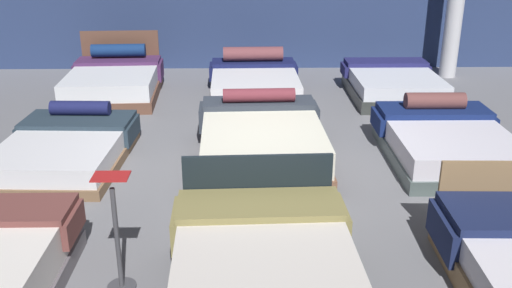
{
  "coord_description": "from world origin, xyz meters",
  "views": [
    {
      "loc": [
        -0.15,
        -6.37,
        2.82
      ],
      "look_at": [
        -0.02,
        -0.03,
        0.35
      ],
      "focal_mm": 39.83,
      "sensor_mm": 36.0,
      "label": 1
    }
  ],
  "objects_px": {
    "bed_8": "(393,85)",
    "price_sign": "(118,246)",
    "bed_4": "(262,140)",
    "bed_6": "(114,81)",
    "bed_1": "(264,273)",
    "bed_3": "(66,148)",
    "bed_7": "(255,83)",
    "bed_5": "(446,142)"
  },
  "relations": [
    {
      "from": "bed_1",
      "to": "bed_3",
      "type": "height_order",
      "value": "bed_1"
    },
    {
      "from": "bed_3",
      "to": "bed_8",
      "type": "bearing_deg",
      "value": 32.76
    },
    {
      "from": "price_sign",
      "to": "bed_3",
      "type": "bearing_deg",
      "value": 114.53
    },
    {
      "from": "bed_5",
      "to": "bed_7",
      "type": "distance_m",
      "value": 3.77
    },
    {
      "from": "bed_8",
      "to": "bed_6",
      "type": "bearing_deg",
      "value": 178.03
    },
    {
      "from": "bed_3",
      "to": "bed_7",
      "type": "bearing_deg",
      "value": 53.08
    },
    {
      "from": "bed_1",
      "to": "bed_7",
      "type": "bearing_deg",
      "value": 87.84
    },
    {
      "from": "bed_7",
      "to": "price_sign",
      "type": "xyz_separation_m",
      "value": [
        -1.2,
        -5.61,
        0.16
      ]
    },
    {
      "from": "bed_1",
      "to": "price_sign",
      "type": "bearing_deg",
      "value": 168.05
    },
    {
      "from": "bed_5",
      "to": "price_sign",
      "type": "xyz_separation_m",
      "value": [
        -3.59,
        -2.7,
        0.16
      ]
    },
    {
      "from": "bed_3",
      "to": "bed_7",
      "type": "height_order",
      "value": "bed_7"
    },
    {
      "from": "bed_3",
      "to": "bed_8",
      "type": "relative_size",
      "value": 1.09
    },
    {
      "from": "bed_6",
      "to": "price_sign",
      "type": "distance_m",
      "value": 5.77
    },
    {
      "from": "bed_4",
      "to": "bed_6",
      "type": "relative_size",
      "value": 1.03
    },
    {
      "from": "bed_1",
      "to": "bed_3",
      "type": "relative_size",
      "value": 0.97
    },
    {
      "from": "bed_3",
      "to": "bed_4",
      "type": "xyz_separation_m",
      "value": [
        2.46,
        0.04,
        0.07
      ]
    },
    {
      "from": "bed_3",
      "to": "bed_7",
      "type": "relative_size",
      "value": 1.04
    },
    {
      "from": "bed_5",
      "to": "bed_7",
      "type": "bearing_deg",
      "value": 129.62
    },
    {
      "from": "price_sign",
      "to": "bed_5",
      "type": "bearing_deg",
      "value": 36.93
    },
    {
      "from": "bed_3",
      "to": "bed_8",
      "type": "height_order",
      "value": "bed_3"
    },
    {
      "from": "bed_3",
      "to": "bed_4",
      "type": "bearing_deg",
      "value": 3.34
    },
    {
      "from": "bed_4",
      "to": "price_sign",
      "type": "xyz_separation_m",
      "value": [
        -1.24,
        -2.71,
        0.13
      ]
    },
    {
      "from": "bed_3",
      "to": "bed_5",
      "type": "bearing_deg",
      "value": 2.77
    },
    {
      "from": "bed_5",
      "to": "price_sign",
      "type": "relative_size",
      "value": 2.0
    },
    {
      "from": "bed_3",
      "to": "bed_5",
      "type": "distance_m",
      "value": 4.8
    },
    {
      "from": "bed_8",
      "to": "price_sign",
      "type": "distance_m",
      "value": 6.56
    },
    {
      "from": "bed_1",
      "to": "price_sign",
      "type": "height_order",
      "value": "price_sign"
    },
    {
      "from": "bed_5",
      "to": "bed_8",
      "type": "bearing_deg",
      "value": 90.14
    },
    {
      "from": "bed_3",
      "to": "bed_6",
      "type": "bearing_deg",
      "value": 92.86
    },
    {
      "from": "bed_1",
      "to": "bed_5",
      "type": "relative_size",
      "value": 1.0
    },
    {
      "from": "bed_3",
      "to": "bed_4",
      "type": "relative_size",
      "value": 0.98
    },
    {
      "from": "bed_4",
      "to": "bed_6",
      "type": "height_order",
      "value": "bed_6"
    },
    {
      "from": "bed_3",
      "to": "price_sign",
      "type": "xyz_separation_m",
      "value": [
        1.22,
        -2.67,
        0.2
      ]
    },
    {
      "from": "bed_5",
      "to": "price_sign",
      "type": "distance_m",
      "value": 4.49
    },
    {
      "from": "bed_1",
      "to": "bed_7",
      "type": "xyz_separation_m",
      "value": [
        0.02,
        5.82,
        -0.03
      ]
    },
    {
      "from": "bed_1",
      "to": "bed_5",
      "type": "distance_m",
      "value": 3.77
    },
    {
      "from": "bed_1",
      "to": "bed_7",
      "type": "distance_m",
      "value": 5.82
    },
    {
      "from": "bed_1",
      "to": "bed_4",
      "type": "bearing_deg",
      "value": 86.79
    },
    {
      "from": "bed_5",
      "to": "bed_6",
      "type": "bearing_deg",
      "value": 149.01
    },
    {
      "from": "bed_6",
      "to": "price_sign",
      "type": "bearing_deg",
      "value": -80.18
    },
    {
      "from": "price_sign",
      "to": "bed_4",
      "type": "bearing_deg",
      "value": 65.39
    },
    {
      "from": "bed_1",
      "to": "bed_4",
      "type": "relative_size",
      "value": 0.95
    }
  ]
}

